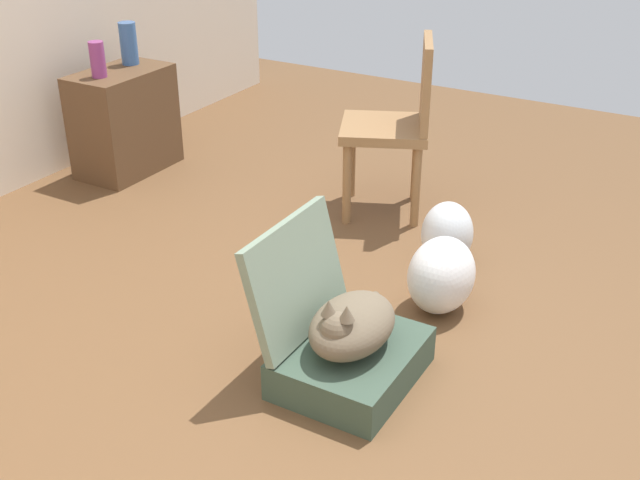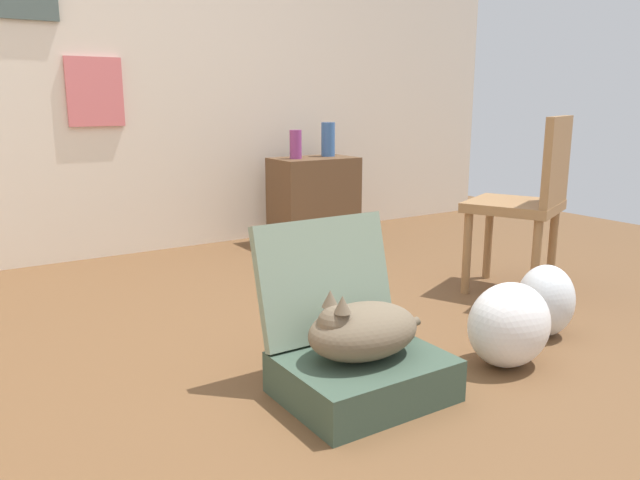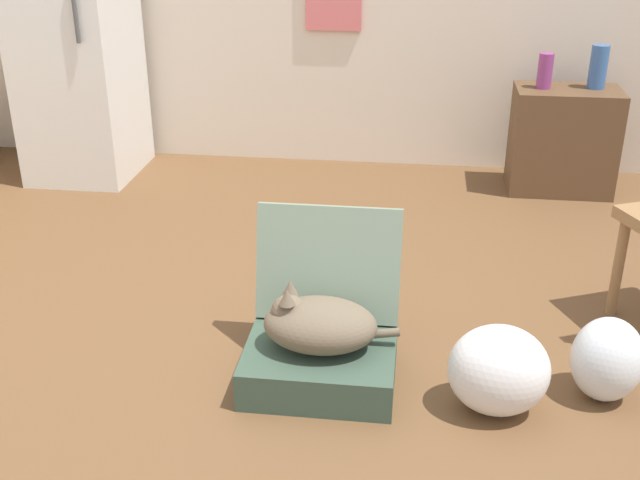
% 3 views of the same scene
% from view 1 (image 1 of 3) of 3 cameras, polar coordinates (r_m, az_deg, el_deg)
% --- Properties ---
extents(ground_plane, '(7.68, 7.68, 0.00)m').
position_cam_1_polar(ground_plane, '(3.02, -3.64, -9.74)').
color(ground_plane, brown).
rests_on(ground_plane, ground).
extents(suitcase_base, '(0.54, 0.44, 0.15)m').
position_cam_1_polar(suitcase_base, '(2.96, 2.28, -8.79)').
color(suitcase_base, '#384C3D').
rests_on(suitcase_base, ground).
extents(suitcase_lid, '(0.54, 0.15, 0.43)m').
position_cam_1_polar(suitcase_lid, '(2.90, -1.71, -2.77)').
color(suitcase_lid, gray).
rests_on(suitcase_lid, suitcase_base).
extents(cat, '(0.49, 0.28, 0.24)m').
position_cam_1_polar(cat, '(2.86, 2.24, -6.13)').
color(cat, brown).
rests_on(cat, suitcase_base).
extents(plastic_bag_white, '(0.34, 0.27, 0.33)m').
position_cam_1_polar(plastic_bag_white, '(3.36, 8.72, -2.51)').
color(plastic_bag_white, white).
rests_on(plastic_bag_white, ground).
extents(plastic_bag_clear, '(0.25, 0.24, 0.31)m').
position_cam_1_polar(plastic_bag_clear, '(3.72, 9.12, 0.43)').
color(plastic_bag_clear, silver).
rests_on(plastic_bag_clear, ground).
extents(side_table, '(0.59, 0.36, 0.60)m').
position_cam_1_polar(side_table, '(4.83, -13.87, 8.27)').
color(side_table, brown).
rests_on(side_table, ground).
extents(vase_tall, '(0.08, 0.08, 0.20)m').
position_cam_1_polar(vase_tall, '(4.62, -15.70, 12.39)').
color(vase_tall, '#8C387A').
rests_on(vase_tall, side_table).
extents(vase_short, '(0.10, 0.10, 0.24)m').
position_cam_1_polar(vase_short, '(4.84, -13.59, 13.57)').
color(vase_short, '#38609E').
rests_on(vase_short, side_table).
extents(chair, '(0.57, 0.58, 0.92)m').
position_cam_1_polar(chair, '(4.10, 5.66, 8.54)').
color(chair, olive).
rests_on(chair, ground).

